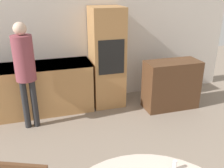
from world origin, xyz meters
The scene contains 6 objects.
wall_back centered at (0.00, 4.96, 1.30)m, with size 6.03×0.05×2.60m.
kitchen_counter centered at (-1.06, 4.62, 0.45)m, with size 2.21×0.60×0.88m.
oven_unit centered at (0.37, 4.62, 0.90)m, with size 0.57×0.59×1.80m.
sideboard centered at (1.44, 4.13, 0.44)m, with size 0.98×0.45×0.88m.
person_standing centered at (-1.02, 4.13, 1.04)m, with size 0.30×0.30×1.66m.
salt_shaker centered at (0.14, 1.79, 0.82)m, with size 0.03×0.03×0.09m.
Camera 1 is at (-0.79, 0.41, 2.15)m, focal length 40.00 mm.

